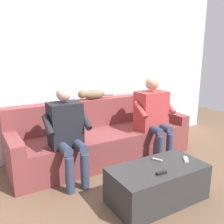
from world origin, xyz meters
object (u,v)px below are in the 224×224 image
Objects in this scene: person_left_seated at (153,113)px; person_right_seated at (67,130)px; coffee_table at (157,184)px; cat_on_backrest at (92,94)px; remote_white at (186,159)px; couch at (101,138)px; remote_black at (161,173)px; remote_gray at (157,160)px.

person_left_seated is 1.31m from person_right_seated.
person_left_seated is (-0.66, -0.90, 0.49)m from coffee_table.
cat_on_backrest is 4.50× the size of remote_white.
person_left_seated is at bearing 151.67° from couch.
person_left_seated is 10.68× the size of remote_black.
cat_on_backrest is at bearing -89.25° from coffee_table.
remote_white is (0.29, 0.93, -0.28)m from person_left_seated.
person_right_seated reaches higher than remote_black.
person_left_seated is 1.04× the size of person_right_seated.
couch reaches higher than remote_black.
remote_black is at bearing 88.12° from cat_on_backrest.
couch is 0.84m from person_left_seated.
coffee_table is 9.05× the size of remote_black.
couch is 2.25× the size of person_right_seated.
remote_black is (-0.58, 1.01, -0.25)m from person_right_seated.
couch reaches higher than remote_gray.
remote_black reaches higher than coffee_table.
cat_on_backrest is (-0.64, -0.63, 0.27)m from person_right_seated.
person_right_seated reaches higher than remote_white.
remote_black is at bearing -58.96° from remote_gray.
person_left_seated reaches higher than remote_white.
remote_white is (-0.28, 0.15, 0.00)m from remote_gray.
remote_black is at bearing 61.22° from coffee_table.
couch is at bearing -125.74° from remote_white.
person_right_seated is 10.27× the size of remote_black.
couch is 23.15× the size of remote_black.
couch is 2.17× the size of person_left_seated.
couch is 1.26m from coffee_table.
person_right_seated reaches higher than couch.
person_left_seated is at bearing -158.89° from remote_white.
person_right_seated is at bearing 1.07° from person_left_seated.
person_left_seated is 1.30m from remote_black.
coffee_table is at bearing 126.82° from person_right_seated.
remote_white is (-0.36, 0.03, 0.20)m from coffee_table.
person_left_seated reaches higher than remote_gray.
cat_on_backrest is at bearing 158.25° from remote_gray.
person_left_seated reaches higher than person_right_seated.
coffee_table is 0.25m from remote_gray.
person_left_seated reaches higher than remote_black.
person_right_seated is (0.66, 0.38, 0.35)m from couch.
person_left_seated is 2.06× the size of cat_on_backrest.
person_right_seated is at bearing 29.97° from couch.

